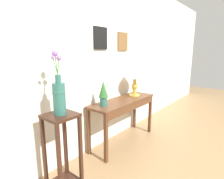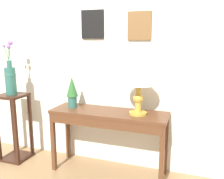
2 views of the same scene
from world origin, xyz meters
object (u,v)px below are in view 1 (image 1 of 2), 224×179
(potted_plant_on_console, at_px, (103,92))
(flower_vase_tall, at_px, (59,94))
(table_lamp, at_px, (135,73))
(pedestal_stand_left, at_px, (63,151))
(console_table, at_px, (124,106))

(potted_plant_on_console, relative_size, flower_vase_tall, 0.55)
(table_lamp, xyz_separation_m, potted_plant_on_console, (-0.80, 0.02, -0.20))
(potted_plant_on_console, relative_size, pedestal_stand_left, 0.43)
(table_lamp, distance_m, pedestal_stand_left, 1.75)
(pedestal_stand_left, bearing_deg, console_table, 2.60)
(potted_plant_on_console, xyz_separation_m, pedestal_stand_left, (-0.80, -0.10, -0.52))
(flower_vase_tall, bearing_deg, table_lamp, 2.90)
(table_lamp, relative_size, potted_plant_on_console, 1.49)
(console_table, distance_m, potted_plant_on_console, 0.56)
(table_lamp, bearing_deg, potted_plant_on_console, 178.75)
(pedestal_stand_left, xyz_separation_m, flower_vase_tall, (0.00, 0.00, 0.65))
(console_table, distance_m, flower_vase_tall, 1.33)
(potted_plant_on_console, bearing_deg, flower_vase_tall, -172.97)
(potted_plant_on_console, height_order, pedestal_stand_left, potted_plant_on_console)
(flower_vase_tall, bearing_deg, potted_plant_on_console, 7.03)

